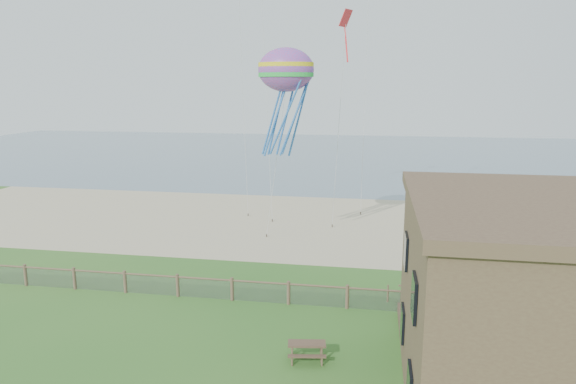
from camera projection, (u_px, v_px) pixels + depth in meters
name	position (u px, v px, depth m)	size (l,w,h in m)	color
ground	(264.00, 365.00, 20.65)	(160.00, 160.00, 0.00)	#2B6121
sand_beach	(321.00, 224.00, 41.89)	(72.00, 20.00, 0.02)	tan
ocean	(349.00, 155.00, 84.37)	(160.00, 68.00, 0.02)	slate
chainlink_fence	(289.00, 294.00, 26.33)	(36.20, 0.20, 1.25)	brown
motel_deck	(567.00, 328.00, 23.29)	(15.00, 2.00, 0.50)	brown
picnic_table	(307.00, 352.00, 21.01)	(1.55, 1.17, 0.65)	brown
octopus_kite	(286.00, 100.00, 32.93)	(3.58, 2.52, 7.36)	#F8275B
kite_red	(345.00, 31.00, 33.88)	(1.17, 0.70, 2.85)	red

